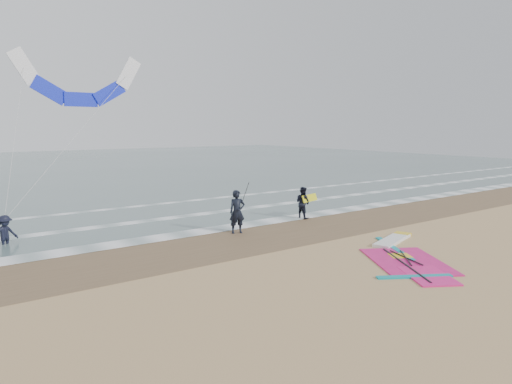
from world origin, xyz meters
TOP-DOWN VIEW (x-y plane):
  - ground at (0.00, 0.00)m, footprint 120.00×120.00m
  - sea_water at (0.00, 48.00)m, footprint 120.00×80.00m
  - wet_sand_band at (0.00, 6.00)m, footprint 120.00×5.00m
  - foam_waterline at (0.00, 10.44)m, footprint 120.00×9.15m
  - windsurf_rig at (2.27, 0.19)m, footprint 5.95×5.64m
  - person_standing at (-0.87, 7.04)m, footprint 0.84×0.68m
  - person_walking at (3.87, 7.87)m, footprint 0.77×0.92m
  - person_wading at (-9.88, 10.92)m, footprint 1.19×0.99m
  - held_pole at (-0.57, 7.04)m, footprint 0.17×0.86m
  - carried_kiteboard at (4.27, 7.77)m, footprint 1.30×0.51m
  - surf_kite at (-5.29, 15.65)m, footprint 8.09×4.86m

SIDE VIEW (x-z plane):
  - ground at x=0.00m, z-range 0.00..0.00m
  - wet_sand_band at x=0.00m, z-range 0.00..0.01m
  - sea_water at x=0.00m, z-range 0.00..0.02m
  - foam_waterline at x=0.00m, z-range 0.02..0.04m
  - windsurf_rig at x=2.27m, z-range -0.03..0.11m
  - person_wading at x=-9.88m, z-range 0.00..1.60m
  - person_walking at x=3.87m, z-range 0.00..1.71m
  - person_standing at x=-0.87m, z-range 0.00..2.01m
  - carried_kiteboard at x=4.27m, z-range 0.89..1.28m
  - held_pole at x=-0.57m, z-range 0.56..2.38m
  - surf_kite at x=-5.29m, z-range 3.20..11.01m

